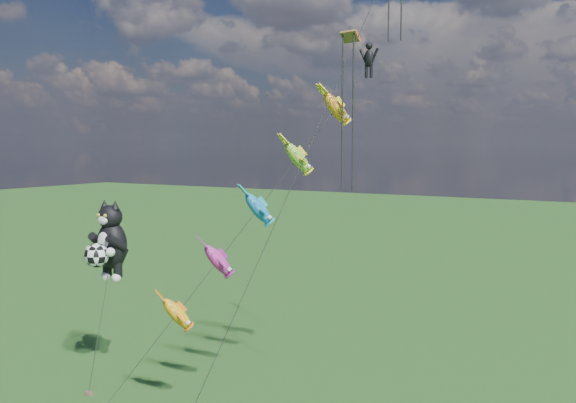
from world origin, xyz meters
The scene contains 4 objects.
ground centered at (0.00, 0.00, 0.00)m, with size 300.00×300.00×0.00m, color #113E0F.
cat_kite_rig centered at (2.75, 5.44, 8.54)m, with size 2.38×4.10×11.07m.
fish_windsock_rig centered at (12.87, 6.54, 10.92)m, with size 10.88×11.84×19.49m.
parafoil_rig centered at (18.39, 8.09, 19.14)m, with size 3.93×17.32×27.32m.
Camera 1 is at (31.76, -22.05, 14.45)m, focal length 40.00 mm.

